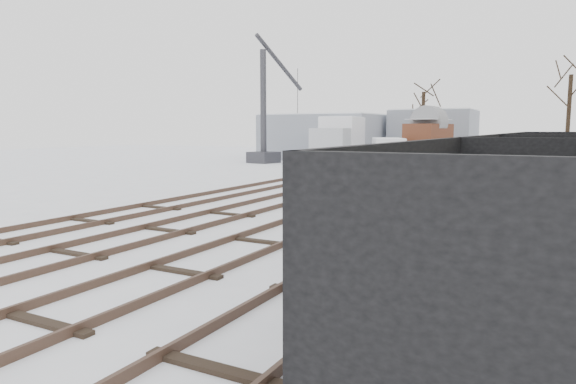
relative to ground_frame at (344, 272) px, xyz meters
The scene contains 16 objects.
ground 3.22m from the ground_frame, 169.14° to the right, with size 120.00×120.00×0.00m, color white.
tracks 13.45m from the ground_frame, 103.56° to the left, with size 13.90×52.00×0.16m.
shed_left 38.95m from the ground_frame, 114.53° to the left, with size 10.00×8.00×4.10m.
shed_right 40.09m from the ground_frame, 100.29° to the left, with size 7.00×6.00×4.50m.
ground_frame is the anchor object (origin of this frame).
worker 0.96m from the ground_frame, ahead, with size 0.63×0.42×1.74m, color black.
freight_wagon_a 3.48m from the ground_frame, 33.10° to the right, with size 2.58×6.44×2.63m.
freight_wagon_b 5.41m from the ground_frame, 57.91° to the left, with size 2.58×6.44×2.63m.
freight_wagon_c 11.33m from the ground_frame, 75.41° to the left, with size 2.58×6.44×2.63m.
freight_wagon_d 17.59m from the ground_frame, 80.67° to the left, with size 2.58×6.44×2.63m.
box_van_wagon 31.15m from the ground_frame, 100.36° to the left, with size 3.08×4.86×3.47m.
lorry 32.61m from the ground_frame, 112.26° to the left, with size 3.18×8.37×3.72m.
panel_van 29.63m from the ground_frame, 105.71° to the left, with size 3.72×5.19×2.10m.
crane 33.52m from the ground_frame, 123.01° to the left, with size 2.41×6.08×10.21m.
tree_far_left 37.59m from the ground_frame, 101.57° to the left, with size 0.30×0.30×5.92m, color black.
tree_far_right 36.49m from the ground_frame, 84.45° to the left, with size 0.30×0.30×6.79m, color black.
Camera 1 is at (6.40, -7.55, 2.78)m, focal length 32.00 mm.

